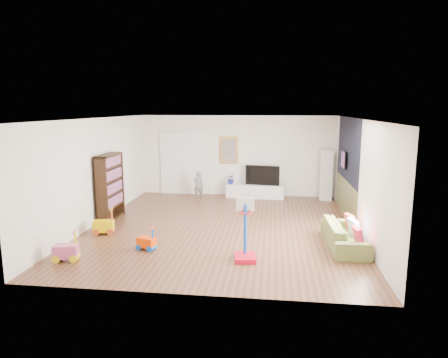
# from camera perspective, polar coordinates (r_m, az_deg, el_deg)

# --- Properties ---
(floor) EXTENTS (6.50, 7.50, 0.00)m
(floor) POSITION_cam_1_polar(r_m,az_deg,el_deg) (10.14, -0.28, -6.81)
(floor) COLOR brown
(floor) RESTS_ON ground
(ceiling) EXTENTS (6.50, 7.50, 0.00)m
(ceiling) POSITION_cam_1_polar(r_m,az_deg,el_deg) (9.70, -0.30, 8.63)
(ceiling) COLOR white
(ceiling) RESTS_ON ground
(wall_back) EXTENTS (6.50, 0.00, 2.70)m
(wall_back) POSITION_cam_1_polar(r_m,az_deg,el_deg) (13.52, 1.76, 3.34)
(wall_back) COLOR silver
(wall_back) RESTS_ON ground
(wall_front) EXTENTS (6.50, 0.00, 2.70)m
(wall_front) POSITION_cam_1_polar(r_m,az_deg,el_deg) (6.21, -4.77, -4.94)
(wall_front) COLOR silver
(wall_front) RESTS_ON ground
(wall_left) EXTENTS (0.00, 7.50, 2.70)m
(wall_left) POSITION_cam_1_polar(r_m,az_deg,el_deg) (10.74, -17.76, 1.06)
(wall_left) COLOR white
(wall_left) RESTS_ON ground
(wall_right) EXTENTS (0.00, 7.50, 2.70)m
(wall_right) POSITION_cam_1_polar(r_m,az_deg,el_deg) (9.95, 18.61, 0.32)
(wall_right) COLOR silver
(wall_right) RESTS_ON ground
(navy_accent) EXTENTS (0.01, 3.20, 1.70)m
(navy_accent) POSITION_cam_1_polar(r_m,az_deg,el_deg) (11.24, 17.29, 4.05)
(navy_accent) COLOR black
(navy_accent) RESTS_ON wall_right
(olive_wainscot) EXTENTS (0.01, 3.20, 1.00)m
(olive_wainscot) POSITION_cam_1_polar(r_m,az_deg,el_deg) (11.46, 16.94, -2.68)
(olive_wainscot) COLOR brown
(olive_wainscot) RESTS_ON wall_right
(doorway) EXTENTS (1.45, 0.06, 2.10)m
(doorway) POSITION_cam_1_polar(r_m,az_deg,el_deg) (13.82, -6.13, 2.18)
(doorway) COLOR white
(doorway) RESTS_ON ground
(painting_back) EXTENTS (0.62, 0.06, 0.92)m
(painting_back) POSITION_cam_1_polar(r_m,az_deg,el_deg) (13.48, 0.69, 4.18)
(painting_back) COLOR gold
(painting_back) RESTS_ON wall_back
(artwork_right) EXTENTS (0.04, 0.56, 0.46)m
(artwork_right) POSITION_cam_1_polar(r_m,az_deg,el_deg) (11.46, 16.72, 2.68)
(artwork_right) COLOR #7F3F8C
(artwork_right) RESTS_ON wall_right
(media_console) EXTENTS (1.93, 0.60, 0.44)m
(media_console) POSITION_cam_1_polar(r_m,az_deg,el_deg) (13.31, 4.47, -1.72)
(media_console) COLOR silver
(media_console) RESTS_ON ground
(tall_cabinet) EXTENTS (0.40, 0.40, 1.63)m
(tall_cabinet) POSITION_cam_1_polar(r_m,az_deg,el_deg) (13.24, 14.38, 0.54)
(tall_cabinet) COLOR silver
(tall_cabinet) RESTS_ON ground
(bookshelf) EXTENTS (0.33, 1.21, 1.76)m
(bookshelf) POSITION_cam_1_polar(r_m,az_deg,el_deg) (10.99, -15.97, -1.13)
(bookshelf) COLOR black
(bookshelf) RESTS_ON ground
(sofa) EXTENTS (0.79, 1.86, 0.54)m
(sofa) POSITION_cam_1_polar(r_m,az_deg,el_deg) (9.01, 16.86, -7.67)
(sofa) COLOR olive
(sofa) RESTS_ON ground
(basketball_hoop) EXTENTS (0.47, 0.55, 1.21)m
(basketball_hoop) POSITION_cam_1_polar(r_m,az_deg,el_deg) (7.85, 3.08, -7.32)
(basketball_hoop) COLOR red
(basketball_hoop) RESTS_ON ground
(ride_on_yellow) EXTENTS (0.51, 0.38, 0.61)m
(ride_on_yellow) POSITION_cam_1_polar(r_m,az_deg,el_deg) (9.90, -16.85, -5.83)
(ride_on_yellow) COLOR #E9C200
(ride_on_yellow) RESTS_ON ground
(ride_on_orange) EXTENTS (0.42, 0.32, 0.50)m
(ride_on_orange) POSITION_cam_1_polar(r_m,az_deg,el_deg) (8.65, -11.05, -8.31)
(ride_on_orange) COLOR #E73C00
(ride_on_orange) RESTS_ON ground
(ride_on_pink) EXTENTS (0.51, 0.38, 0.61)m
(ride_on_pink) POSITION_cam_1_polar(r_m,az_deg,el_deg) (8.47, -21.70, -8.87)
(ride_on_pink) COLOR #D1538B
(ride_on_pink) RESTS_ON ground
(child) EXTENTS (0.38, 0.33, 0.89)m
(child) POSITION_cam_1_polar(r_m,az_deg,el_deg) (13.21, -3.68, -0.82)
(child) COLOR slate
(child) RESTS_ON ground
(tv) EXTENTS (1.13, 0.32, 0.65)m
(tv) POSITION_cam_1_polar(r_m,az_deg,el_deg) (13.25, 5.60, 0.61)
(tv) COLOR black
(tv) RESTS_ON media_console
(vase_plant) EXTENTS (0.36, 0.32, 0.36)m
(vase_plant) POSITION_cam_1_polar(r_m,az_deg,el_deg) (13.28, 1.04, 0.04)
(vase_plant) COLOR navy
(vase_plant) RESTS_ON media_console
(pillow_left) EXTENTS (0.13, 0.38, 0.37)m
(pillow_left) POSITION_cam_1_polar(r_m,az_deg,el_deg) (8.49, 18.64, -7.79)
(pillow_left) COLOR #C52243
(pillow_left) RESTS_ON sofa
(pillow_center) EXTENTS (0.19, 0.40, 0.39)m
(pillow_center) POSITION_cam_1_polar(r_m,az_deg,el_deg) (9.04, 18.09, -6.66)
(pillow_center) COLOR white
(pillow_center) RESTS_ON sofa
(pillow_right) EXTENTS (0.19, 0.36, 0.35)m
(pillow_right) POSITION_cam_1_polar(r_m,az_deg,el_deg) (9.47, 17.62, -5.86)
(pillow_right) COLOR red
(pillow_right) RESTS_ON sofa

